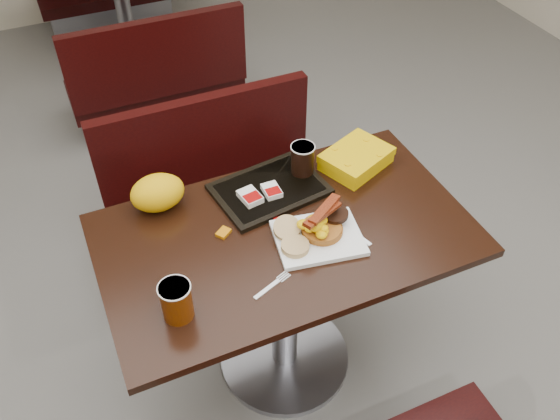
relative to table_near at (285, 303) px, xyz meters
name	(u,v)px	position (x,y,z in m)	size (l,w,h in m)	color
floor	(284,359)	(0.00, 0.00, -0.38)	(6.00, 7.00, 0.01)	slate
table_near	(285,303)	(0.00, 0.00, 0.00)	(1.20, 0.70, 0.75)	black
bench_near_n	(221,190)	(0.00, 0.70, -0.02)	(1.00, 0.46, 0.72)	black
table_far	(124,13)	(0.00, 2.60, 0.00)	(1.20, 0.70, 0.75)	black
bench_far_s	(152,65)	(0.00, 1.90, -0.02)	(1.00, 0.46, 0.72)	black
platter	(318,238)	(0.08, -0.07, 0.38)	(0.27, 0.21, 0.02)	white
pancake_stack	(322,228)	(0.10, -0.06, 0.40)	(0.13, 0.13, 0.03)	#9A4319
sausage_patty	(335,214)	(0.16, -0.03, 0.43)	(0.09, 0.09, 0.01)	black
scrambled_eggs	(316,226)	(0.07, -0.07, 0.44)	(0.09, 0.08, 0.05)	yellow
bacon_strips	(322,213)	(0.10, -0.06, 0.47)	(0.17, 0.07, 0.01)	#481205
muffin_bottom	(295,246)	(-0.01, -0.09, 0.40)	(0.09, 0.09, 0.02)	tan
muffin_top	(287,228)	(0.00, -0.02, 0.41)	(0.09, 0.09, 0.02)	tan
coffee_cup_near	(177,301)	(-0.41, -0.18, 0.44)	(0.09, 0.09, 0.12)	#8A3205
fork	(267,289)	(-0.15, -0.19, 0.38)	(0.14, 0.03, 0.00)	white
knife	(352,231)	(0.20, -0.08, 0.38)	(0.17, 0.01, 0.00)	white
condiment_syrup	(223,233)	(-0.19, 0.07, 0.38)	(0.05, 0.03, 0.01)	#C06A08
condiment_ketchup	(281,221)	(0.00, 0.05, 0.38)	(0.04, 0.03, 0.01)	#8C0504
tray	(269,189)	(0.03, 0.20, 0.38)	(0.37, 0.26, 0.02)	black
hashbrown_sleeve_left	(250,197)	(-0.05, 0.18, 0.40)	(0.06, 0.08, 0.02)	silver
hashbrown_sleeve_right	(272,191)	(0.03, 0.18, 0.40)	(0.05, 0.07, 0.02)	silver
coffee_cup_far	(303,159)	(0.17, 0.24, 0.45)	(0.08, 0.08, 0.11)	black
clamshell	(356,159)	(0.37, 0.21, 0.41)	(0.24, 0.18, 0.06)	#DAA603
paper_bag	(157,193)	(-0.34, 0.28, 0.44)	(0.18, 0.13, 0.13)	#ED9E07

